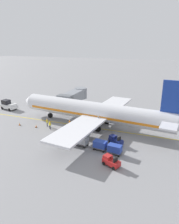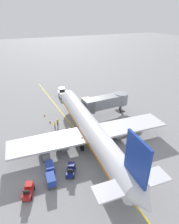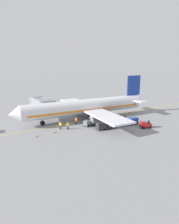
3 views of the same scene
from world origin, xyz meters
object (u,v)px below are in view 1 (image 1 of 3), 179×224
(ground_crew_loader, at_px, (50,125))
(safety_cone_nose_left, at_px, (36,126))
(parked_airliner, at_px, (95,112))
(baggage_cart_tail_end, at_px, (115,149))
(baggage_tug_lead, at_px, (72,130))
(baggage_cart_second_in_train, at_px, (82,141))
(ground_crew_wing_walker, at_px, (47,122))
(ground_crew_marshaller, at_px, (70,123))
(baggage_cart_front, at_px, (68,138))
(pushback_tractor, at_px, (8,105))
(baggage_cart_third_in_train, at_px, (100,145))
(safety_cone_nose_right, at_px, (20,124))
(baggage_tug_trailing, at_px, (115,140))
(jet_bridge, at_px, (74,97))
(baggage_tug_spare, at_px, (111,161))

(ground_crew_loader, height_order, safety_cone_nose_left, ground_crew_loader)
(parked_airliner, bearing_deg, baggage_cart_tail_end, -145.78)
(baggage_tug_lead, height_order, safety_cone_nose_left, baggage_tug_lead)
(baggage_cart_second_in_train, bearing_deg, parked_airliner, 5.01)
(ground_crew_wing_walker, height_order, ground_crew_marshaller, same)
(ground_crew_loader, bearing_deg, baggage_cart_front, -123.96)
(ground_crew_wing_walker, distance_m, ground_crew_marshaller, 4.73)
(pushback_tractor, height_order, baggage_tug_lead, pushback_tractor)
(ground_crew_marshaller, bearing_deg, parked_airliner, -60.88)
(ground_crew_marshaller, bearing_deg, ground_crew_wing_walker, 103.92)
(baggage_cart_third_in_train, height_order, safety_cone_nose_right, baggage_cart_third_in_train)
(baggage_cart_front, bearing_deg, baggage_tug_trailing, -73.23)
(jet_bridge, relative_size, baggage_cart_third_in_train, 4.05)
(baggage_cart_second_in_train, distance_m, safety_cone_nose_right, 16.21)
(ground_crew_loader, height_order, safety_cone_nose_right, ground_crew_loader)
(pushback_tractor, xyz_separation_m, ground_crew_loader, (-7.72, -17.05, -0.15))
(jet_bridge, distance_m, ground_crew_loader, 13.68)
(parked_airliner, relative_size, safety_cone_nose_left, 63.30)
(baggage_tug_spare, xyz_separation_m, ground_crew_loader, (8.37, 14.86, 0.24))
(pushback_tractor, distance_m, baggage_cart_front, 25.88)
(baggage_tug_spare, height_order, ground_crew_marshaller, ground_crew_marshaller)
(pushback_tractor, relative_size, ground_crew_loader, 2.79)
(baggage_cart_front, xyz_separation_m, safety_cone_nose_left, (3.81, 9.17, -0.66))
(jet_bridge, distance_m, pushback_tractor, 17.28)
(ground_crew_wing_walker, bearing_deg, baggage_tug_spare, -120.23)
(ground_crew_loader, bearing_deg, jet_bridge, 3.89)
(safety_cone_nose_right, bearing_deg, baggage_cart_tail_end, -101.90)
(ground_crew_wing_walker, height_order, safety_cone_nose_right, ground_crew_wing_walker)
(safety_cone_nose_right, bearing_deg, baggage_cart_second_in_train, -103.48)
(baggage_tug_spare, bearing_deg, baggage_tug_trailing, 8.74)
(baggage_cart_second_in_train, relative_size, safety_cone_nose_left, 5.02)
(parked_airliner, xyz_separation_m, ground_crew_wing_walker, (-3.70, 9.18, -2.23))
(pushback_tractor, height_order, safety_cone_nose_right, pushback_tractor)
(pushback_tractor, height_order, baggage_cart_front, pushback_tractor)
(ground_crew_wing_walker, relative_size, ground_crew_loader, 1.00)
(baggage_cart_front, distance_m, baggage_cart_third_in_train, 6.05)
(baggage_cart_second_in_train, bearing_deg, ground_crew_loader, 63.80)
(baggage_tug_trailing, xyz_separation_m, baggage_cart_second_in_train, (-2.59, 5.14, 0.24))
(pushback_tractor, xyz_separation_m, baggage_tug_lead, (-7.99, -22.09, -0.39))
(ground_crew_loader, bearing_deg, parked_airliner, -59.06)
(parked_airliner, distance_m, baggage_cart_front, 9.25)
(ground_crew_wing_walker, distance_m, ground_crew_loader, 1.65)
(baggage_cart_second_in_train, distance_m, ground_crew_loader, 9.68)
(ground_crew_wing_walker, bearing_deg, baggage_tug_lead, -101.70)
(baggage_tug_lead, distance_m, baggage_cart_tail_end, 10.65)
(ground_crew_loader, distance_m, ground_crew_marshaller, 3.95)
(baggage_cart_tail_end, height_order, ground_crew_wing_walker, ground_crew_wing_walker)
(pushback_tractor, bearing_deg, jet_bridge, -70.55)
(baggage_cart_second_in_train, relative_size, ground_crew_wing_walker, 1.75)
(baggage_tug_lead, relative_size, ground_crew_loader, 1.63)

